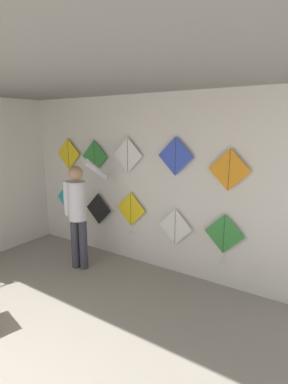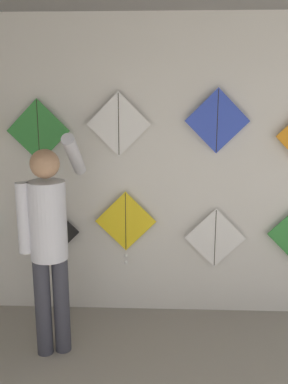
# 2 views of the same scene
# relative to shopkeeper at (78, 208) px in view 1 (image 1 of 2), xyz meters

# --- Properties ---
(back_panel) EXTENTS (5.36, 0.06, 2.80)m
(back_panel) POSITION_rel_shopkeeper_xyz_m (0.58, 0.77, 0.38)
(back_panel) COLOR silver
(back_panel) RESTS_ON ground
(ceiling_slab) EXTENTS (5.36, 4.90, 0.04)m
(ceiling_slab) POSITION_rel_shopkeeper_xyz_m (0.58, -1.31, 1.80)
(ceiling_slab) COLOR gray
(shopkeeper) EXTENTS (0.44, 0.69, 1.82)m
(shopkeeper) POSITION_rel_shopkeeper_xyz_m (0.00, 0.00, 0.00)
(shopkeeper) COLOR #383842
(shopkeeper) RESTS_ON ground
(kite_0) EXTENTS (0.58, 0.01, 0.58)m
(kite_0) POSITION_rel_shopkeeper_xyz_m (-0.98, 0.68, -0.10)
(kite_0) COLOR #28B2C6
(kite_1) EXTENTS (0.58, 0.01, 0.58)m
(kite_1) POSITION_rel_shopkeeper_xyz_m (-0.18, 0.68, -0.21)
(kite_1) COLOR black
(kite_2) EXTENTS (0.58, 0.04, 0.72)m
(kite_2) POSITION_rel_shopkeeper_xyz_m (0.55, 0.68, -0.12)
(kite_2) COLOR yellow
(kite_3) EXTENTS (0.58, 0.01, 0.58)m
(kite_3) POSITION_rel_shopkeeper_xyz_m (1.40, 0.68, -0.25)
(kite_3) COLOR white
(kite_4) EXTENTS (0.58, 0.04, 0.79)m
(kite_4) POSITION_rel_shopkeeper_xyz_m (2.17, 0.68, -0.24)
(kite_4) COLOR #338C38
(kite_5) EXTENTS (0.58, 0.01, 0.58)m
(kite_5) POSITION_rel_shopkeeper_xyz_m (-0.90, 0.68, 0.76)
(kite_5) COLOR yellow
(kite_6) EXTENTS (0.58, 0.01, 0.58)m
(kite_6) POSITION_rel_shopkeeper_xyz_m (-0.24, 0.68, 0.75)
(kite_6) COLOR #338C38
(kite_7) EXTENTS (0.58, 0.01, 0.58)m
(kite_7) POSITION_rel_shopkeeper_xyz_m (0.50, 0.68, 0.82)
(kite_7) COLOR white
(kite_8) EXTENTS (0.58, 0.01, 0.58)m
(kite_8) POSITION_rel_shopkeeper_xyz_m (1.37, 0.68, 0.85)
(kite_8) COLOR blue
(kite_9) EXTENTS (0.58, 0.01, 0.58)m
(kite_9) POSITION_rel_shopkeeper_xyz_m (2.19, 0.68, 0.71)
(kite_9) COLOR orange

